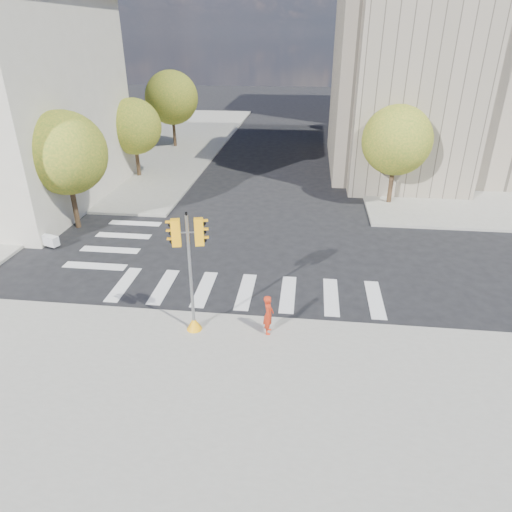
{
  "coord_description": "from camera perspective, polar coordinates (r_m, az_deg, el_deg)",
  "views": [
    {
      "loc": [
        2.29,
        -18.58,
        9.92
      ],
      "look_at": [
        0.43,
        -2.77,
        2.1
      ],
      "focal_mm": 32.0,
      "sensor_mm": 36.0,
      "label": 1
    }
  ],
  "objects": [
    {
      "name": "planter_wall",
      "position": [
        27.4,
        -27.83,
        2.7
      ],
      "size": [
        5.78,
        2.4,
        0.5
      ],
      "primitive_type": "cube",
      "rotation": [
        0.0,
        0.0,
        -0.34
      ],
      "color": "silver",
      "rests_on": "sidewalk_left_near"
    },
    {
      "name": "tree_lw_near",
      "position": [
        26.57,
        -22.77,
        11.77
      ],
      "size": [
        4.4,
        4.4,
        6.41
      ],
      "color": "#382616",
      "rests_on": "ground"
    },
    {
      "name": "lamp_near",
      "position": [
        33.5,
        17.1,
        15.92
      ],
      "size": [
        0.35,
        0.18,
        8.11
      ],
      "color": "black",
      "rests_on": "sidewalk_far_right"
    },
    {
      "name": "tree_re_near",
      "position": [
        29.63,
        17.19,
        13.64
      ],
      "size": [
        4.2,
        4.2,
        6.16
      ],
      "color": "#382616",
      "rests_on": "ground"
    },
    {
      "name": "lamp_far",
      "position": [
        47.23,
        14.4,
        18.93
      ],
      "size": [
        0.35,
        0.18,
        8.11
      ],
      "color": "black",
      "rests_on": "sidewalk_far_right"
    },
    {
      "name": "sidewalk_far_left",
      "position": [
        50.8,
        -20.04,
        13.49
      ],
      "size": [
        28.0,
        40.0,
        0.15
      ],
      "primitive_type": "cube",
      "color": "gray",
      "rests_on": "ground"
    },
    {
      "name": "tree_lw_mid",
      "position": [
        35.54,
        -15.05,
        15.35
      ],
      "size": [
        4.0,
        4.0,
        5.77
      ],
      "color": "#382616",
      "rests_on": "ground"
    },
    {
      "name": "sidewalk_near",
      "position": [
        12.64,
        -7.0,
        -25.3
      ],
      "size": [
        30.0,
        14.0,
        0.15
      ],
      "primitive_type": "cube",
      "color": "gray",
      "rests_on": "ground"
    },
    {
      "name": "tree_lw_far",
      "position": [
        44.78,
        -10.51,
        18.88
      ],
      "size": [
        4.8,
        4.8,
        6.95
      ],
      "color": "#382616",
      "rests_on": "ground"
    },
    {
      "name": "civic_building",
      "position": [
        40.06,
        27.82,
        19.61
      ],
      "size": [
        26.0,
        16.0,
        19.39
      ],
      "color": "gray",
      "rests_on": "ground"
    },
    {
      "name": "tree_re_far",
      "position": [
        53.18,
        13.01,
        19.03
      ],
      "size": [
        4.0,
        4.0,
        5.88
      ],
      "color": "#382616",
      "rests_on": "ground"
    },
    {
      "name": "traffic_signal",
      "position": [
        16.04,
        -8.11,
        -3.36
      ],
      "size": [
        1.08,
        0.56,
        4.56
      ],
      "rotation": [
        0.0,
        0.0,
        0.22
      ],
      "color": "#FFA70D",
      "rests_on": "sidewalk_near"
    },
    {
      "name": "tree_re_mid",
      "position": [
        41.29,
        14.6,
        17.65
      ],
      "size": [
        4.6,
        4.6,
        6.66
      ],
      "color": "#382616",
      "rests_on": "ground"
    },
    {
      "name": "ground",
      "position": [
        21.19,
        -0.29,
        -1.75
      ],
      "size": [
        160.0,
        160.0,
        0.0
      ],
      "primitive_type": "plane",
      "color": "black",
      "rests_on": "ground"
    },
    {
      "name": "sidewalk_far_right",
      "position": [
        48.97,
        28.37,
        11.53
      ],
      "size": [
        28.0,
        40.0,
        0.15
      ],
      "primitive_type": "cube",
      "color": "gray",
      "rests_on": "ground"
    },
    {
      "name": "photographer",
      "position": [
        16.34,
        1.56,
        -7.32
      ],
      "size": [
        0.39,
        0.57,
        1.52
      ],
      "primitive_type": "imported",
      "rotation": [
        0.0,
        0.0,
        1.61
      ],
      "color": "red",
      "rests_on": "sidewalk_near"
    }
  ]
}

